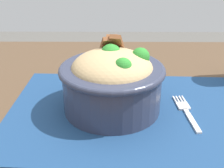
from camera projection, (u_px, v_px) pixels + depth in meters
The scene contains 4 objects.
table at pixel (121, 144), 0.58m from camera, with size 1.08×0.82×0.73m.
placemat at pixel (139, 113), 0.55m from camera, with size 0.48×0.32×0.00m, color navy.
bowl at pixel (112, 80), 0.54m from camera, with size 0.19×0.19×0.13m.
fork at pixel (186, 111), 0.55m from camera, with size 0.03×0.12×0.00m.
Camera 1 is at (-0.01, -0.47, 1.02)m, focal length 48.44 mm.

